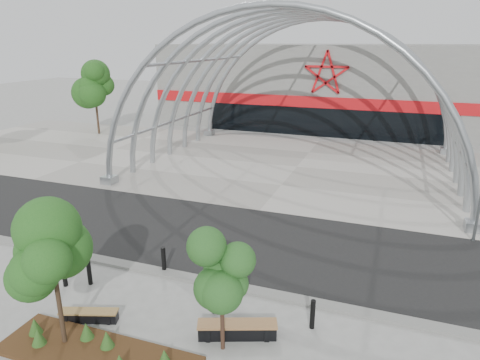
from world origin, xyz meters
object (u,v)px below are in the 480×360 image
object	(u,v)px
street_tree_0	(51,252)
bollard_2	(164,260)
bench_1	(237,330)
bench_0	(89,316)
street_tree_1	(222,272)

from	to	relation	value
street_tree_0	bollard_2	distance (m)	5.25
street_tree_0	bollard_2	bearing A→B (deg)	81.93
street_tree_0	bollard_2	size ratio (longest dim) A/B	4.04
bench_1	bollard_2	world-z (taller)	bollard_2
bench_0	bench_1	xyz separation A→B (m)	(4.62, 0.89, 0.06)
street_tree_0	street_tree_1	size ratio (longest dim) A/B	1.21
bench_1	bollard_2	size ratio (longest dim) A/B	2.31
bench_0	bollard_2	xyz separation A→B (m)	(0.70, 3.45, 0.33)
bench_0	bollard_2	world-z (taller)	bollard_2
street_tree_1	bench_0	xyz separation A→B (m)	(-4.40, -0.28, -2.30)
bench_0	bench_1	bearing A→B (deg)	10.89
street_tree_0	bench_0	distance (m)	3.04
bench_1	bollard_2	xyz separation A→B (m)	(-3.92, 2.56, 0.28)
bench_1	street_tree_1	bearing A→B (deg)	-109.82
street_tree_1	bench_1	world-z (taller)	street_tree_1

